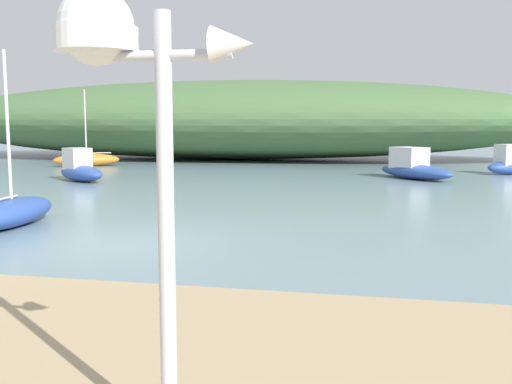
# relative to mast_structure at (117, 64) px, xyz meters

# --- Properties ---
(ground_plane) EXTENTS (120.00, 120.00, 0.00)m
(ground_plane) POSITION_rel_mast_structure_xyz_m (-3.34, 7.40, -2.96)
(ground_plane) COLOR gray
(distant_hill) EXTENTS (46.37, 13.97, 5.48)m
(distant_hill) POSITION_rel_mast_structure_xyz_m (-8.76, 36.06, -0.22)
(distant_hill) COLOR #476B3D
(distant_hill) RESTS_ON ground
(mast_structure) EXTENTS (1.43, 0.59, 3.29)m
(mast_structure) POSITION_rel_mast_structure_xyz_m (0.00, 0.00, 0.00)
(mast_structure) COLOR silver
(mast_structure) RESTS_ON beach_sand
(motorboat_off_point) EXTENTS (3.23, 2.71, 1.45)m
(motorboat_off_point) POSITION_rel_mast_structure_xyz_m (-10.84, 19.13, -2.43)
(motorboat_off_point) COLOR #2D4C9E
(motorboat_off_point) RESTS_ON ground
(sailboat_far_right) EXTENTS (1.28, 3.43, 4.28)m
(sailboat_far_right) POSITION_rel_mast_structure_xyz_m (-6.95, 8.64, -2.59)
(sailboat_far_right) COLOR #2D4C9E
(sailboat_far_right) RESTS_ON ground
(motorboat_centre_water) EXTENTS (2.96, 2.49, 1.49)m
(motorboat_centre_water) POSITION_rel_mast_structure_xyz_m (8.32, 26.51, -2.42)
(motorboat_centre_water) COLOR #2D4C9E
(motorboat_centre_water) RESTS_ON ground
(sailboat_mid_channel) EXTENTS (3.81, 2.85, 4.45)m
(sailboat_mid_channel) POSITION_rel_mast_structure_xyz_m (-14.84, 27.19, -2.57)
(sailboat_mid_channel) COLOR orange
(sailboat_mid_channel) RESTS_ON ground
(motorboat_west_reach) EXTENTS (3.82, 4.14, 1.43)m
(motorboat_west_reach) POSITION_rel_mast_structure_xyz_m (3.49, 23.22, -2.45)
(motorboat_west_reach) COLOR #2D4C9E
(motorboat_west_reach) RESTS_ON ground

